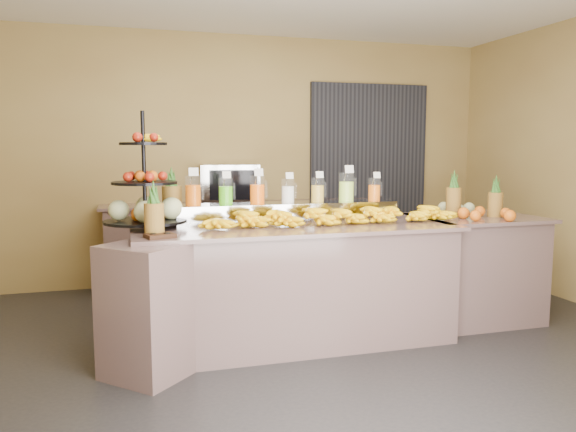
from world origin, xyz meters
name	(u,v)px	position (x,y,z in m)	size (l,w,h in m)	color
ground	(307,352)	(0.00, 0.00, 0.00)	(6.00, 6.00, 0.00)	black
room_envelope	(300,107)	(0.19, 0.79, 1.88)	(6.04, 5.02, 2.82)	olive
buffet_counter	(282,285)	(-0.12, 0.26, 0.47)	(2.75, 1.25, 0.93)	gray
right_counter	(473,267)	(1.70, 0.40, 0.47)	(1.08, 0.88, 0.93)	gray
back_ledge	(245,243)	(0.00, 2.25, 0.47)	(3.10, 0.55, 0.93)	gray
pitcher_tray	(288,212)	(0.02, 0.58, 1.01)	(1.85, 0.30, 0.15)	gray
juice_pitcher_orange_a	(193,192)	(-0.76, 0.58, 1.18)	(0.13, 0.13, 0.31)	silver
juice_pitcher_green	(226,193)	(-0.50, 0.58, 1.17)	(0.12, 0.12, 0.28)	silver
juice_pitcher_orange_b	(257,191)	(-0.24, 0.58, 1.18)	(0.12, 0.13, 0.30)	silver
juice_pitcher_milk	(288,192)	(0.02, 0.58, 1.17)	(0.11, 0.11, 0.26)	silver
juice_pitcher_lemon	(318,191)	(0.28, 0.58, 1.17)	(0.11, 0.11, 0.27)	silver
juice_pitcher_lime	(346,188)	(0.54, 0.58, 1.19)	(0.13, 0.14, 0.32)	silver
juice_pitcher_orange_c	(374,190)	(0.80, 0.58, 1.17)	(0.11, 0.11, 0.26)	silver
banana_heap	(335,214)	(0.32, 0.28, 1.01)	(2.12, 0.19, 0.18)	#FFBA0C
fruit_stand	(150,198)	(-1.09, 0.48, 1.15)	(0.79, 0.79, 0.87)	black
condiment_caddy	(160,236)	(-1.06, -0.06, 0.94)	(0.19, 0.14, 0.03)	black
pineapple_left_a	(154,215)	(-1.09, 0.03, 1.07)	(0.13, 0.13, 0.39)	brown
pineapple_left_b	(172,201)	(-0.91, 0.75, 1.10)	(0.16, 0.16, 0.45)	brown
right_fruit_pile	(479,209)	(1.65, 0.28, 1.01)	(0.48, 0.46, 0.26)	brown
oven_warmer	(230,184)	(-0.16, 2.25, 1.14)	(0.63, 0.44, 0.42)	gray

